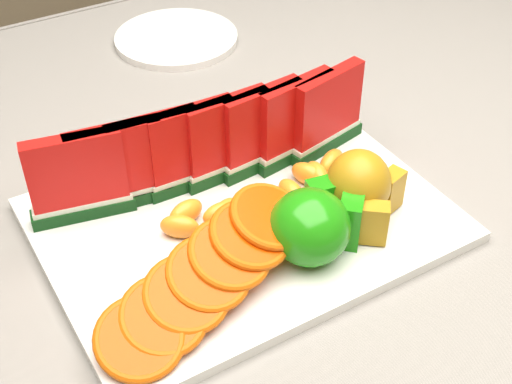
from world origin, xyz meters
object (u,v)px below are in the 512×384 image
Objects in this scene: apple_cluster at (314,224)px; side_plate at (176,38)px; platter at (243,220)px; pear_cluster at (361,187)px.

apple_cluster is 0.48m from side_plate.
platter is 0.13m from pear_cluster.
pear_cluster is 0.46m from side_plate.
platter is 1.74× the size of side_plate.
side_plate is (0.02, 0.46, -0.05)m from pear_cluster.
pear_cluster reaches higher than side_plate.
side_plate is at bearing 80.04° from apple_cluster.
side_plate is at bearing 88.04° from pear_cluster.
apple_cluster is 1.19× the size of pear_cluster.
pear_cluster reaches higher than apple_cluster.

